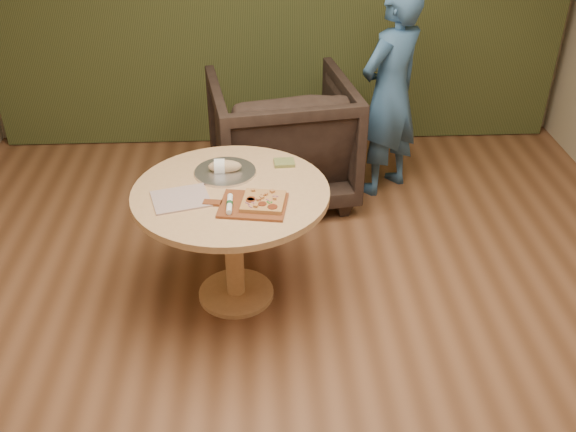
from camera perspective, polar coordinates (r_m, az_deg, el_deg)
The scene contains 11 objects.
room_shell at distance 2.68m, azimuth 1.14°, elevation 7.32°, with size 5.04×6.04×2.84m.
pedestal_table at distance 3.64m, azimuth -5.02°, elevation 0.41°, with size 1.10×1.10×0.75m.
pizza_paddle at distance 3.41m, azimuth -3.29°, elevation 0.97°, with size 0.47×0.33×0.01m.
flatbread_pizza at distance 3.40m, azimuth -2.22°, elevation 1.33°, with size 0.25×0.25×0.04m.
cutlery_roll at distance 3.39m, azimuth -5.21°, elevation 1.08°, with size 0.03×0.20×0.03m.
newspaper at distance 3.51m, azimuth -9.51°, elevation 1.52°, with size 0.30×0.25×0.01m, color silver.
serving_tray at distance 3.74m, azimuth -5.60°, elevation 3.92°, with size 0.36×0.36×0.02m.
bread_roll at distance 3.72m, azimuth -5.77°, elevation 4.41°, with size 0.19×0.09×0.09m.
green_packet at distance 3.82m, azimuth -0.34°, elevation 4.76°, with size 0.12×0.10×0.02m, color #59632C.
armchair at distance 4.77m, azimuth -0.59°, elevation 7.41°, with size 0.99×0.93×1.02m, color black.
person_standing at distance 4.80m, azimuth 9.06°, elevation 10.72°, with size 0.57×0.38×1.57m, color #365E8C.
Camera 1 is at (-0.17, -2.41, 2.54)m, focal length 40.00 mm.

